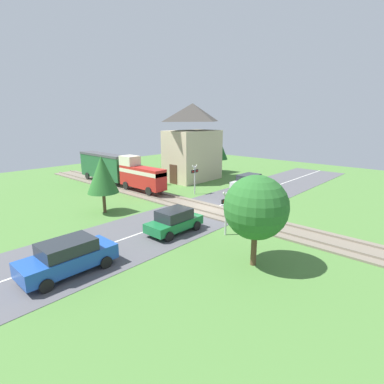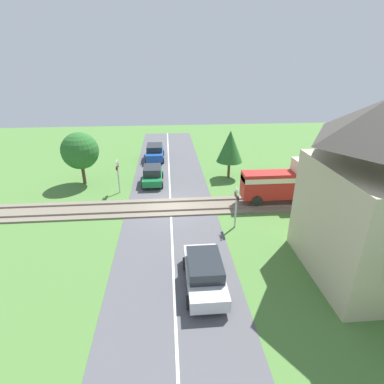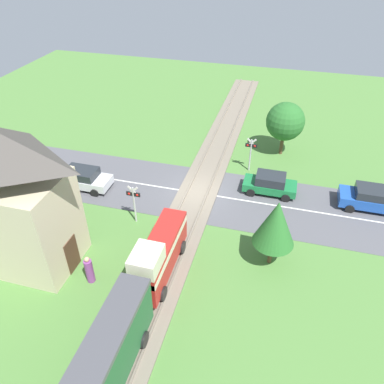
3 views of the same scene
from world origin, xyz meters
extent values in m
plane|color=#4C7A38|center=(0.00, 0.00, 0.00)|extent=(60.00, 60.00, 0.00)
cube|color=#515156|center=(0.00, 0.00, 0.01)|extent=(48.00, 6.40, 0.02)
cube|color=silver|center=(0.00, 0.00, 0.02)|extent=(48.00, 0.12, 0.00)
cube|color=#756B5B|center=(0.00, 0.00, 0.06)|extent=(2.80, 48.00, 0.12)
cube|color=slate|center=(-0.72, 0.00, 0.18)|extent=(0.10, 48.00, 0.12)
cube|color=slate|center=(0.72, 0.00, 0.18)|extent=(0.10, 48.00, 0.12)
cube|color=red|center=(0.00, 7.89, 1.57)|extent=(1.35, 5.38, 1.90)
cube|color=beige|center=(0.00, 7.89, 2.09)|extent=(1.37, 5.38, 0.36)
cube|color=beige|center=(0.00, 9.72, 2.97)|extent=(1.35, 1.72, 0.90)
cylinder|color=black|center=(-0.72, 6.17, 0.62)|extent=(0.14, 0.76, 0.76)
cylinder|color=black|center=(0.72, 6.17, 0.62)|extent=(0.14, 0.76, 0.76)
cylinder|color=black|center=(-0.72, 9.61, 0.62)|extent=(0.14, 0.76, 0.76)
cylinder|color=black|center=(0.72, 9.61, 0.62)|extent=(0.14, 0.76, 0.76)
cube|color=#235B33|center=(0.00, 14.58, 1.82)|extent=(1.35, 7.21, 2.40)
cube|color=#47474C|center=(0.00, 14.58, 3.14)|extent=(1.41, 7.21, 0.24)
cylinder|color=black|center=(-0.72, 12.28, 0.62)|extent=(0.14, 0.76, 0.76)
cylinder|color=black|center=(0.72, 12.28, 0.62)|extent=(0.14, 0.76, 0.76)
cylinder|color=black|center=(-0.72, 16.89, 0.62)|extent=(0.14, 0.76, 0.76)
cylinder|color=black|center=(0.72, 16.89, 0.62)|extent=(0.14, 0.76, 0.76)
cube|color=#197038|center=(-4.93, -1.44, 0.58)|extent=(3.72, 1.60, 0.56)
cube|color=#23282D|center=(-4.93, -1.44, 1.18)|extent=(2.05, 1.47, 0.64)
cylinder|color=black|center=(-3.72, -0.64, 0.30)|extent=(0.60, 0.18, 0.60)
cylinder|color=black|center=(-3.72, -2.24, 0.30)|extent=(0.60, 0.18, 0.60)
cylinder|color=black|center=(-6.14, -0.64, 0.30)|extent=(0.60, 0.18, 0.60)
cylinder|color=black|center=(-6.14, -2.24, 0.30)|extent=(0.60, 0.18, 0.60)
cube|color=silver|center=(8.31, 1.44, 0.61)|extent=(4.18, 1.69, 0.62)
cube|color=#23282D|center=(8.31, 1.44, 1.21)|extent=(2.30, 1.56, 0.57)
cylinder|color=black|center=(6.95, 0.59, 0.30)|extent=(0.60, 0.18, 0.60)
cylinder|color=black|center=(6.95, 2.29, 0.30)|extent=(0.60, 0.18, 0.60)
cylinder|color=black|center=(9.67, 0.59, 0.30)|extent=(0.60, 0.18, 0.60)
cylinder|color=black|center=(9.67, 2.29, 0.30)|extent=(0.60, 0.18, 0.60)
cube|color=#1E4CA8|center=(-11.76, -1.44, 0.66)|extent=(4.29, 1.75, 0.72)
cube|color=#23282D|center=(-11.76, -1.44, 1.30)|extent=(2.36, 1.61, 0.57)
cylinder|color=black|center=(-10.37, -0.56, 0.30)|extent=(0.60, 0.18, 0.60)
cylinder|color=black|center=(-10.37, -2.32, 0.30)|extent=(0.60, 0.18, 0.60)
cylinder|color=black|center=(-13.15, -0.56, 0.30)|extent=(0.60, 0.18, 0.60)
cylinder|color=black|center=(-13.15, -2.32, 0.30)|extent=(0.60, 0.18, 0.60)
cylinder|color=#B7B7B7|center=(-3.10, -4.05, 1.34)|extent=(0.12, 0.12, 2.68)
cube|color=black|center=(-3.10, -4.05, 2.20)|extent=(0.90, 0.08, 0.28)
sphere|color=red|center=(-3.37, -4.05, 2.20)|extent=(0.18, 0.18, 0.18)
sphere|color=red|center=(-2.83, -4.05, 2.20)|extent=(0.18, 0.18, 0.18)
cube|color=silver|center=(-3.10, -4.05, 2.43)|extent=(0.72, 0.04, 0.72)
cube|color=silver|center=(-3.10, -4.05, 2.43)|extent=(0.72, 0.04, 0.72)
cylinder|color=#B7B7B7|center=(3.10, 4.05, 1.34)|extent=(0.12, 0.12, 2.68)
cube|color=black|center=(3.10, 4.05, 2.20)|extent=(0.90, 0.08, 0.28)
sphere|color=red|center=(3.37, 4.05, 2.20)|extent=(0.18, 0.18, 0.18)
sphere|color=red|center=(2.83, 4.05, 2.20)|extent=(0.18, 0.18, 0.18)
cube|color=silver|center=(3.10, 4.05, 2.43)|extent=(0.72, 0.04, 0.72)
cube|color=silver|center=(3.10, 4.05, 2.43)|extent=(0.72, 0.04, 0.72)
cube|color=#C6B793|center=(7.95, 8.73, 2.80)|extent=(6.13, 3.84, 5.60)
pyramid|color=#47423D|center=(7.95, 8.73, 7.55)|extent=(6.62, 4.15, 1.95)
cube|color=#472D1E|center=(4.87, 8.73, 1.05)|extent=(0.06, 1.10, 2.10)
cylinder|color=#7F3D84|center=(3.56, 9.34, 0.75)|extent=(0.44, 0.44, 1.49)
sphere|color=tan|center=(3.56, 9.34, 1.63)|extent=(0.27, 0.27, 0.27)
cylinder|color=brown|center=(13.52, 9.79, 0.87)|extent=(0.24, 0.24, 1.74)
cone|color=#1E5623|center=(13.52, 9.79, 3.65)|extent=(3.18, 3.18, 3.81)
cylinder|color=brown|center=(-5.66, 5.38, 0.78)|extent=(0.24, 0.24, 1.56)
cone|color=#286628|center=(-5.66, 5.38, 2.94)|extent=(2.30, 2.30, 2.76)
cylinder|color=brown|center=(-5.29, -7.34, 0.82)|extent=(0.28, 0.28, 1.64)
sphere|color=#286628|center=(-5.29, -7.34, 2.94)|extent=(3.07, 3.07, 3.07)
camera|label=1|loc=(-17.22, -14.16, 7.04)|focal=28.00mm
camera|label=2|loc=(19.49, -0.09, 9.87)|focal=28.00mm
camera|label=3|loc=(-5.34, 21.07, 15.92)|focal=35.00mm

